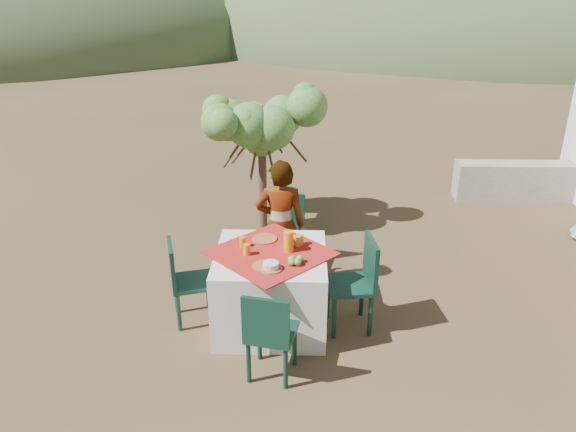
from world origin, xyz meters
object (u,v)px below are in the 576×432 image
Objects in this scene: chair_right at (358,279)px; shrub_tree at (266,130)px; chair_left at (184,278)px; juice_pitcher at (289,241)px; person at (281,225)px; chair_far at (285,228)px; chair_near at (269,332)px; table at (271,288)px.

shrub_tree is at bearing -164.68° from chair_right.
juice_pitcher is at bearing -105.57° from chair_left.
shrub_tree is 8.22× the size of juice_pitcher.
juice_pitcher is at bearing 97.58° from person.
chair_far is at bearing 93.53° from juice_pitcher.
chair_near is 1.11m from chair_right.
chair_left is 4.19× the size of juice_pitcher.
chair_left is 2.49m from shrub_tree.
chair_far is 0.52× the size of shrub_tree.
table is 1.56× the size of chair_near.
shrub_tree is (-0.24, 1.57, 0.59)m from person.
person reaches higher than chair_near.
person is (0.06, 0.71, 0.33)m from table.
table is 0.78m from person.
chair_far reaches higher than chair_near.
juice_pitcher is (0.99, 0.01, 0.40)m from chair_left.
person is (0.88, 0.69, 0.24)m from chair_left.
juice_pitcher is at bearing 10.37° from table.
shrub_tree is (-0.18, 2.27, 0.92)m from table.
table is 0.82m from chair_near.
chair_near is 0.92× the size of chair_right.
chair_near is 0.94m from juice_pitcher.
chair_near is 1.19m from chair_left.
chair_far reaches higher than chair_left.
chair_near is 0.51× the size of shrub_tree.
person is at bearing 84.86° from table.
juice_pitcher is (0.17, 0.03, 0.48)m from table.
table is 6.49× the size of juice_pitcher.
shrub_tree reaches higher than table.
juice_pitcher is (0.13, 0.85, 0.40)m from chair_near.
shrub_tree is (-0.21, 3.09, 0.84)m from chair_near.
chair_left is 0.59× the size of person.
table is at bearing -81.76° from chair_far.
chair_far is at bearing -79.50° from chair_near.
chair_right reaches higher than table.
chair_left is at bearing -99.53° from chair_right.
person is 0.86× the size of shrub_tree.
chair_near is 1.54m from person.
chair_near is at bearing -52.64° from chair_right.
table is at bearing -169.63° from juice_pitcher.
chair_right is at bearing -2.03° from table.
chair_left is 0.51× the size of shrub_tree.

